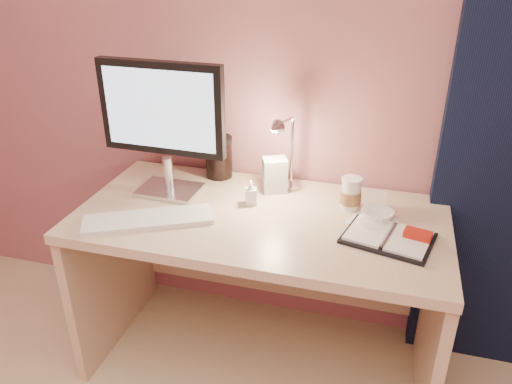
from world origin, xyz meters
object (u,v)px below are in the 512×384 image
(planner, at_px, (391,237))
(desk_lamp, at_px, (295,149))
(bowl, at_px, (377,215))
(dark_jar, at_px, (219,159))
(monitor, at_px, (163,117))
(lotion_bottle, at_px, (251,192))
(clear_cup, at_px, (374,213))
(keyboard, at_px, (148,220))
(product_box, at_px, (275,175))
(coffee_cup, at_px, (351,194))
(desk, at_px, (265,254))

(planner, height_order, desk_lamp, desk_lamp)
(bowl, xyz_separation_m, dark_jar, (-0.70, 0.21, 0.06))
(monitor, bearing_deg, lotion_bottle, 0.45)
(bowl, bearing_deg, planner, -67.97)
(monitor, height_order, clear_cup, monitor)
(keyboard, relative_size, product_box, 3.25)
(monitor, height_order, lotion_bottle, monitor)
(coffee_cup, height_order, bowl, coffee_cup)
(desk_lamp, bearing_deg, desk, -108.43)
(coffee_cup, distance_m, bowl, 0.13)
(planner, height_order, bowl, planner)
(monitor, bearing_deg, bowl, 1.40)
(monitor, bearing_deg, desk_lamp, 13.41)
(planner, relative_size, coffee_cup, 2.62)
(planner, bearing_deg, lotion_bottle, -179.85)
(coffee_cup, height_order, desk_lamp, desk_lamp)
(monitor, distance_m, bowl, 0.90)
(lotion_bottle, height_order, dark_jar, dark_jar)
(clear_cup, bearing_deg, dark_jar, 156.90)
(bowl, bearing_deg, lotion_bottle, -179.52)
(bowl, xyz_separation_m, lotion_bottle, (-0.49, -0.00, 0.03))
(lotion_bottle, bearing_deg, product_box, 65.22)
(planner, relative_size, bowl, 2.80)
(dark_jar, relative_size, product_box, 1.13)
(monitor, bearing_deg, dark_jar, 56.33)
(bowl, relative_size, dark_jar, 0.74)
(desk, distance_m, lotion_bottle, 0.28)
(desk, bearing_deg, monitor, 178.41)
(desk, height_order, desk_lamp, desk_lamp)
(desk, height_order, product_box, product_box)
(coffee_cup, bearing_deg, dark_jar, 165.87)
(monitor, xyz_separation_m, dark_jar, (0.15, 0.21, -0.24))
(clear_cup, xyz_separation_m, product_box, (-0.41, 0.21, 0.00))
(desk_lamp, bearing_deg, keyboard, -124.57)
(planner, xyz_separation_m, clear_cup, (-0.07, 0.05, 0.06))
(coffee_cup, relative_size, dark_jar, 0.79)
(monitor, bearing_deg, desk, 0.02)
(bowl, distance_m, dark_jar, 0.73)
(clear_cup, bearing_deg, desk_lamp, 150.19)
(planner, xyz_separation_m, product_box, (-0.48, 0.26, 0.06))
(monitor, relative_size, desk_lamp, 1.64)
(desk, height_order, monitor, monitor)
(desk, relative_size, planner, 4.15)
(desk_lamp, bearing_deg, clear_cup, -11.28)
(monitor, height_order, planner, monitor)
(monitor, xyz_separation_m, product_box, (0.42, 0.13, -0.25))
(keyboard, distance_m, coffee_cup, 0.77)
(planner, distance_m, dark_jar, 0.83)
(keyboard, bearing_deg, monitor, 69.35)
(keyboard, bearing_deg, dark_jar, 48.30)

